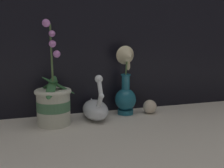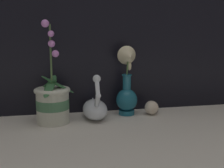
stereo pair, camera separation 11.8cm
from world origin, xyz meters
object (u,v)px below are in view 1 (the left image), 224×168
blue_vase (126,87)px  glass_sphere (150,107)px  orchid_potted_plant (53,103)px  swan_figurine (95,108)px

blue_vase → glass_sphere: 0.16m
orchid_potted_plant → swan_figurine: size_ratio=1.96×
orchid_potted_plant → glass_sphere: orchid_potted_plant is taller
orchid_potted_plant → glass_sphere: (0.46, 0.03, -0.06)m
orchid_potted_plant → swan_figurine: bearing=6.7°
glass_sphere → blue_vase: bearing=171.0°
orchid_potted_plant → glass_sphere: bearing=3.9°
glass_sphere → swan_figurine: bearing=-178.0°
swan_figurine → glass_sphere: size_ratio=3.34×
orchid_potted_plant → blue_vase: (0.34, 0.05, 0.04)m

